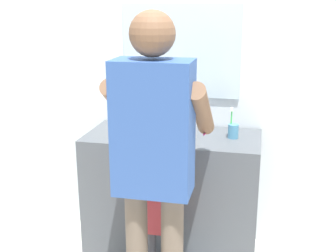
% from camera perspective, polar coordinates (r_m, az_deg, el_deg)
% --- Properties ---
extents(back_wall, '(4.40, 0.10, 2.70)m').
position_cam_1_polar(back_wall, '(3.15, 1.85, 8.64)').
color(back_wall, silver).
rests_on(back_wall, ground).
extents(vanity_cabinet, '(1.18, 0.54, 0.88)m').
position_cam_1_polar(vanity_cabinet, '(3.10, 0.60, -9.05)').
color(vanity_cabinet, '#4C5156').
rests_on(vanity_cabinet, ground).
extents(sink_basin, '(0.33, 0.33, 0.11)m').
position_cam_1_polar(sink_basin, '(2.90, 0.55, -0.26)').
color(sink_basin, white).
rests_on(sink_basin, vanity_cabinet).
extents(faucet, '(0.18, 0.14, 0.18)m').
position_cam_1_polar(faucet, '(3.09, 1.32, 1.20)').
color(faucet, '#B7BABF').
rests_on(faucet, vanity_cabinet).
extents(toothbrush_cup, '(0.07, 0.07, 0.21)m').
position_cam_1_polar(toothbrush_cup, '(2.89, 8.57, -0.61)').
color(toothbrush_cup, '#4C8EB2').
rests_on(toothbrush_cup, vanity_cabinet).
extents(soap_bottle, '(0.06, 0.06, 0.17)m').
position_cam_1_polar(soap_bottle, '(3.01, -6.12, 0.44)').
color(soap_bottle, gold).
rests_on(soap_bottle, vanity_cabinet).
extents(child_toddler, '(0.26, 0.26, 0.84)m').
position_cam_1_polar(child_toddler, '(2.72, -1.16, -11.45)').
color(child_toddler, '#47474C').
rests_on(child_toddler, ground).
extents(adult_parent, '(0.53, 0.56, 1.72)m').
position_cam_1_polar(adult_parent, '(2.23, -1.82, -2.86)').
color(adult_parent, '#6B5B4C').
rests_on(adult_parent, ground).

